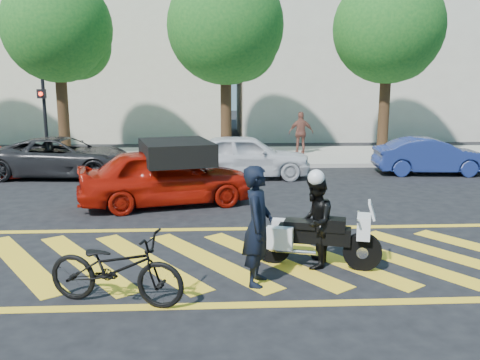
{
  "coord_description": "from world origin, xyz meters",
  "views": [
    {
      "loc": [
        -0.48,
        -8.69,
        3.18
      ],
      "look_at": [
        0.06,
        2.07,
        1.05
      ],
      "focal_mm": 38.0,
      "sensor_mm": 36.0,
      "label": 1
    }
  ],
  "objects_px": {
    "police_motorcycle": "(315,237)",
    "parked_mid_right": "(246,156)",
    "officer_moto": "(315,222)",
    "parked_mid_left": "(63,157)",
    "red_convertible": "(165,176)",
    "bicycle": "(116,268)",
    "officer_bike": "(258,226)",
    "parked_right": "(431,156)"
  },
  "relations": [
    {
      "from": "officer_bike",
      "to": "officer_moto",
      "type": "xyz_separation_m",
      "value": [
        1.04,
        0.71,
        -0.16
      ]
    },
    {
      "from": "parked_mid_left",
      "to": "parked_mid_right",
      "type": "xyz_separation_m",
      "value": [
        6.04,
        -0.45,
        0.06
      ]
    },
    {
      "from": "bicycle",
      "to": "officer_moto",
      "type": "height_order",
      "value": "officer_moto"
    },
    {
      "from": "bicycle",
      "to": "parked_right",
      "type": "distance_m",
      "value": 13.22
    },
    {
      "from": "officer_bike",
      "to": "parked_mid_left",
      "type": "distance_m",
      "value": 10.96
    },
    {
      "from": "red_convertible",
      "to": "parked_right",
      "type": "xyz_separation_m",
      "value": [
        8.66,
        3.94,
        -0.12
      ]
    },
    {
      "from": "officer_bike",
      "to": "bicycle",
      "type": "bearing_deg",
      "value": 119.98
    },
    {
      "from": "police_motorcycle",
      "to": "officer_moto",
      "type": "height_order",
      "value": "officer_moto"
    },
    {
      "from": "officer_moto",
      "to": "parked_mid_right",
      "type": "distance_m",
      "value": 8.23
    },
    {
      "from": "parked_mid_left",
      "to": "parked_mid_right",
      "type": "distance_m",
      "value": 6.06
    },
    {
      "from": "police_motorcycle",
      "to": "parked_mid_left",
      "type": "bearing_deg",
      "value": 144.88
    },
    {
      "from": "police_motorcycle",
      "to": "parked_mid_right",
      "type": "height_order",
      "value": "parked_mid_right"
    },
    {
      "from": "police_motorcycle",
      "to": "red_convertible",
      "type": "distance_m",
      "value": 5.46
    },
    {
      "from": "officer_moto",
      "to": "parked_mid_left",
      "type": "relative_size",
      "value": 0.33
    },
    {
      "from": "officer_moto",
      "to": "red_convertible",
      "type": "bearing_deg",
      "value": -130.03
    },
    {
      "from": "officer_moto",
      "to": "red_convertible",
      "type": "distance_m",
      "value": 5.46
    },
    {
      "from": "police_motorcycle",
      "to": "parked_mid_left",
      "type": "relative_size",
      "value": 0.45
    },
    {
      "from": "bicycle",
      "to": "parked_mid_right",
      "type": "bearing_deg",
      "value": 0.87
    },
    {
      "from": "officer_bike",
      "to": "officer_moto",
      "type": "bearing_deg",
      "value": -42.44
    },
    {
      "from": "officer_bike",
      "to": "parked_mid_left",
      "type": "bearing_deg",
      "value": 44.52
    },
    {
      "from": "bicycle",
      "to": "red_convertible",
      "type": "relative_size",
      "value": 0.47
    },
    {
      "from": "officer_bike",
      "to": "parked_mid_right",
      "type": "distance_m",
      "value": 8.92
    },
    {
      "from": "red_convertible",
      "to": "parked_right",
      "type": "height_order",
      "value": "red_convertible"
    },
    {
      "from": "police_motorcycle",
      "to": "red_convertible",
      "type": "relative_size",
      "value": 0.49
    },
    {
      "from": "officer_moto",
      "to": "parked_mid_right",
      "type": "height_order",
      "value": "officer_moto"
    },
    {
      "from": "police_motorcycle",
      "to": "officer_moto",
      "type": "relative_size",
      "value": 1.35
    },
    {
      "from": "officer_bike",
      "to": "bicycle",
      "type": "height_order",
      "value": "officer_bike"
    },
    {
      "from": "officer_bike",
      "to": "bicycle",
      "type": "xyz_separation_m",
      "value": [
        -2.09,
        -0.63,
        -0.41
      ]
    },
    {
      "from": "bicycle",
      "to": "officer_moto",
      "type": "xyz_separation_m",
      "value": [
        3.13,
        1.34,
        0.25
      ]
    },
    {
      "from": "red_convertible",
      "to": "parked_mid_left",
      "type": "xyz_separation_m",
      "value": [
        -3.75,
        4.08,
        -0.08
      ]
    },
    {
      "from": "officer_bike",
      "to": "red_convertible",
      "type": "height_order",
      "value": "officer_bike"
    },
    {
      "from": "police_motorcycle",
      "to": "parked_mid_right",
      "type": "relative_size",
      "value": 0.5
    },
    {
      "from": "officer_moto",
      "to": "parked_mid_right",
      "type": "relative_size",
      "value": 0.37
    },
    {
      "from": "officer_bike",
      "to": "parked_right",
      "type": "xyz_separation_m",
      "value": [
        6.73,
        9.22,
        -0.33
      ]
    },
    {
      "from": "officer_bike",
      "to": "police_motorcycle",
      "type": "bearing_deg",
      "value": -42.47
    },
    {
      "from": "parked_mid_left",
      "to": "officer_bike",
      "type": "bearing_deg",
      "value": -143.87
    },
    {
      "from": "officer_moto",
      "to": "parked_mid_right",
      "type": "xyz_separation_m",
      "value": [
        -0.68,
        8.2,
        -0.07
      ]
    },
    {
      "from": "officer_moto",
      "to": "parked_right",
      "type": "xyz_separation_m",
      "value": [
        5.69,
        8.51,
        -0.17
      ]
    },
    {
      "from": "red_convertible",
      "to": "parked_mid_left",
      "type": "bearing_deg",
      "value": 28.05
    },
    {
      "from": "officer_moto",
      "to": "officer_bike",
      "type": "bearing_deg",
      "value": -38.78
    },
    {
      "from": "officer_moto",
      "to": "parked_mid_left",
      "type": "xyz_separation_m",
      "value": [
        -6.72,
        8.65,
        -0.13
      ]
    },
    {
      "from": "bicycle",
      "to": "parked_mid_right",
      "type": "relative_size",
      "value": 0.48
    }
  ]
}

